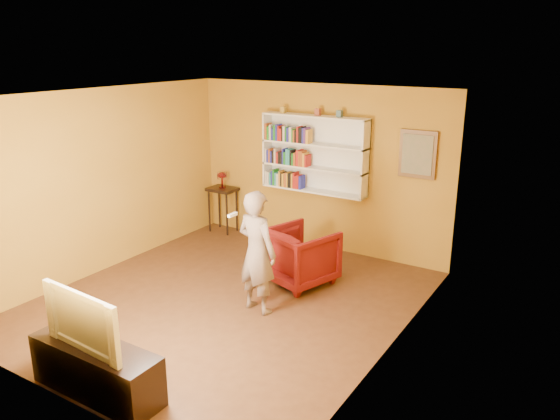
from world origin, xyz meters
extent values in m
cube|color=#432715|center=(0.00, 0.00, -0.06)|extent=(5.30, 5.80, 0.12)
cube|color=#A2731E|center=(0.00, 2.52, 1.35)|extent=(5.30, 0.04, 2.70)
cube|color=#A2731E|center=(0.00, -2.52, 1.35)|extent=(5.30, 0.04, 2.70)
cube|color=#A2731E|center=(-2.27, 0.00, 1.35)|extent=(0.04, 5.80, 2.70)
cube|color=#A2731E|center=(2.27, 0.00, 1.35)|extent=(0.04, 5.80, 2.70)
cube|color=white|center=(0.00, 0.00, 2.73)|extent=(5.30, 5.80, 0.06)
cube|color=white|center=(0.00, 2.48, 1.60)|extent=(1.80, 0.03, 1.20)
cube|color=white|center=(-0.89, 2.35, 1.60)|extent=(0.03, 0.28, 1.20)
cube|color=white|center=(0.89, 2.35, 1.60)|extent=(0.03, 0.28, 1.20)
cube|color=white|center=(0.00, 2.35, 1.00)|extent=(1.80, 0.28, 0.03)
cube|color=white|center=(0.00, 2.35, 1.38)|extent=(1.80, 0.28, 0.03)
cube|color=white|center=(0.00, 2.35, 1.76)|extent=(1.80, 0.28, 0.03)
cube|color=white|center=(0.00, 2.35, 2.20)|extent=(1.80, 0.28, 0.03)
cube|color=beige|center=(-0.85, 2.30, 1.13)|extent=(0.03, 0.17, 0.23)
cube|color=beige|center=(-0.81, 2.30, 1.12)|extent=(0.04, 0.16, 0.21)
cube|color=teal|center=(-0.76, 2.29, 1.12)|extent=(0.03, 0.15, 0.20)
cube|color=#21259B|center=(-0.73, 2.30, 1.13)|extent=(0.03, 0.15, 0.24)
cube|color=#19721F|center=(-0.69, 2.30, 1.15)|extent=(0.04, 0.15, 0.27)
cube|color=teal|center=(-0.66, 2.29, 1.13)|extent=(0.03, 0.15, 0.22)
cube|color=beige|center=(-0.62, 2.30, 1.12)|extent=(0.04, 0.16, 0.21)
cube|color=gold|center=(-0.58, 2.29, 1.14)|extent=(0.03, 0.15, 0.26)
cube|color=black|center=(-0.55, 2.31, 1.13)|extent=(0.03, 0.18, 0.23)
cube|color=gold|center=(-0.51, 2.31, 1.12)|extent=(0.04, 0.19, 0.22)
cube|color=#9F4B1D|center=(-0.47, 2.31, 1.13)|extent=(0.04, 0.17, 0.24)
cube|color=gold|center=(-0.43, 2.29, 1.14)|extent=(0.02, 0.15, 0.25)
cube|color=black|center=(-0.40, 2.31, 1.13)|extent=(0.03, 0.17, 0.24)
cube|color=black|center=(-0.37, 2.30, 1.14)|extent=(0.02, 0.16, 0.25)
cube|color=gold|center=(-0.34, 2.30, 1.14)|extent=(0.03, 0.15, 0.24)
cube|color=#A91F1A|center=(-0.30, 2.30, 1.15)|extent=(0.03, 0.17, 0.26)
cube|color=#A91F1A|center=(-0.27, 2.31, 1.12)|extent=(0.04, 0.18, 0.21)
cube|color=#A91F1A|center=(-0.23, 2.29, 1.13)|extent=(0.03, 0.15, 0.23)
cube|color=#21259B|center=(-0.19, 2.30, 1.12)|extent=(0.04, 0.16, 0.22)
cube|color=beige|center=(-0.85, 2.31, 1.51)|extent=(0.03, 0.18, 0.24)
cube|color=#21259B|center=(-0.81, 2.31, 1.50)|extent=(0.04, 0.18, 0.21)
cube|color=#9F4B1D|center=(-0.78, 2.30, 1.51)|extent=(0.03, 0.16, 0.23)
cube|color=#21259B|center=(-0.74, 2.31, 1.49)|extent=(0.03, 0.17, 0.19)
cube|color=black|center=(-0.71, 2.30, 1.49)|extent=(0.03, 0.16, 0.20)
cube|color=beige|center=(-0.67, 2.30, 1.52)|extent=(0.03, 0.15, 0.25)
cube|color=#A91F1A|center=(-0.63, 2.31, 1.49)|extent=(0.04, 0.18, 0.19)
cube|color=black|center=(-0.59, 2.30, 1.49)|extent=(0.02, 0.15, 0.19)
cube|color=black|center=(-0.55, 2.30, 1.50)|extent=(0.04, 0.16, 0.21)
cube|color=#21259B|center=(-0.51, 2.30, 1.52)|extent=(0.02, 0.16, 0.26)
cube|color=#19721F|center=(-0.48, 2.29, 1.50)|extent=(0.04, 0.14, 0.21)
cube|color=teal|center=(-0.44, 2.29, 1.52)|extent=(0.04, 0.15, 0.26)
cube|color=teal|center=(-0.40, 2.30, 1.52)|extent=(0.03, 0.15, 0.25)
cube|color=black|center=(-0.36, 2.30, 1.52)|extent=(0.03, 0.16, 0.25)
cube|color=#19721F|center=(-0.33, 2.30, 1.50)|extent=(0.03, 0.17, 0.20)
cube|color=#9F4B1D|center=(-0.29, 2.30, 1.50)|extent=(0.04, 0.15, 0.21)
cube|color=#A91F1A|center=(-0.24, 2.31, 1.52)|extent=(0.04, 0.19, 0.26)
cube|color=#9F4B1D|center=(-0.20, 2.31, 1.52)|extent=(0.03, 0.18, 0.25)
cube|color=#9F4B1D|center=(-0.16, 2.30, 1.52)|extent=(0.03, 0.17, 0.25)
cube|color=gold|center=(-0.13, 2.31, 1.50)|extent=(0.03, 0.18, 0.22)
cube|color=#A91F1A|center=(-0.09, 2.31, 1.49)|extent=(0.03, 0.18, 0.19)
cube|color=#9F4B1D|center=(-0.84, 2.30, 1.91)|extent=(0.04, 0.17, 0.26)
cube|color=#19721F|center=(-0.80, 2.30, 1.88)|extent=(0.04, 0.16, 0.22)
cube|color=beige|center=(-0.76, 2.30, 1.90)|extent=(0.03, 0.16, 0.25)
cube|color=#21259B|center=(-0.72, 2.31, 1.87)|extent=(0.03, 0.18, 0.19)
cube|color=#19721F|center=(-0.68, 2.29, 1.90)|extent=(0.04, 0.15, 0.25)
cube|color=#21259B|center=(-0.64, 2.30, 1.91)|extent=(0.03, 0.16, 0.26)
cube|color=#A91F1A|center=(-0.60, 2.31, 1.90)|extent=(0.03, 0.18, 0.24)
cube|color=#A91F1A|center=(-0.56, 2.31, 1.87)|extent=(0.04, 0.19, 0.20)
cube|color=black|center=(-0.53, 2.30, 1.90)|extent=(0.02, 0.17, 0.25)
cube|color=beige|center=(-0.49, 2.30, 1.90)|extent=(0.04, 0.16, 0.25)
cube|color=#19721F|center=(-0.46, 2.29, 1.89)|extent=(0.02, 0.14, 0.23)
cube|color=#21259B|center=(-0.42, 2.31, 1.89)|extent=(0.04, 0.19, 0.23)
cube|color=beige|center=(-0.37, 2.30, 1.89)|extent=(0.04, 0.16, 0.24)
cube|color=#19721F|center=(-0.34, 2.31, 1.88)|extent=(0.02, 0.18, 0.21)
cube|color=#9F4B1D|center=(-0.31, 2.30, 1.87)|extent=(0.02, 0.16, 0.20)
cube|color=black|center=(-0.28, 2.30, 1.87)|extent=(0.03, 0.16, 0.19)
cube|color=#A91F1A|center=(-0.24, 2.30, 1.90)|extent=(0.03, 0.16, 0.26)
cube|color=black|center=(-0.20, 2.30, 1.90)|extent=(0.04, 0.16, 0.24)
cube|color=black|center=(-0.17, 2.30, 1.90)|extent=(0.02, 0.16, 0.26)
cube|color=#21259B|center=(-0.14, 2.30, 1.89)|extent=(0.03, 0.17, 0.24)
cube|color=#51297C|center=(-0.11, 2.30, 1.90)|extent=(0.04, 0.17, 0.25)
cube|color=gold|center=(-0.07, 2.30, 1.88)|extent=(0.04, 0.15, 0.22)
cube|color=#A98A30|center=(-0.58, 2.35, 2.26)|extent=(0.07, 0.07, 0.10)
cube|color=brown|center=(0.05, 2.35, 2.27)|extent=(0.08, 0.08, 0.11)
cube|color=#446371|center=(0.43, 2.35, 2.27)|extent=(0.08, 0.08, 0.11)
cube|color=brown|center=(1.65, 2.46, 1.75)|extent=(0.55, 0.04, 0.70)
cube|color=gray|center=(1.65, 2.44, 1.75)|extent=(0.45, 0.02, 0.58)
cylinder|color=black|center=(-2.00, 2.10, 0.38)|extent=(0.04, 0.04, 0.76)
cylinder|color=black|center=(-1.60, 2.10, 0.38)|extent=(0.04, 0.04, 0.76)
cylinder|color=black|center=(-2.00, 2.40, 0.38)|extent=(0.04, 0.04, 0.76)
cylinder|color=black|center=(-1.60, 2.40, 0.38)|extent=(0.04, 0.04, 0.76)
cube|color=black|center=(-1.80, 2.25, 0.79)|extent=(0.50, 0.38, 0.05)
cylinder|color=maroon|center=(-1.80, 2.25, 0.83)|extent=(0.12, 0.12, 0.02)
cylinder|color=maroon|center=(-1.80, 2.25, 0.92)|extent=(0.03, 0.03, 0.15)
ellipsoid|color=maroon|center=(-1.80, 2.25, 1.05)|extent=(0.17, 0.17, 0.11)
cylinder|color=beige|center=(-1.72, 2.25, 1.04)|extent=(0.01, 0.01, 0.12)
cylinder|color=beige|center=(-1.73, 2.29, 1.04)|extent=(0.01, 0.01, 0.12)
cylinder|color=beige|center=(-1.76, 2.32, 1.04)|extent=(0.01, 0.01, 0.12)
cylinder|color=beige|center=(-1.80, 2.33, 1.04)|extent=(0.01, 0.01, 0.12)
cylinder|color=beige|center=(-1.84, 2.32, 1.04)|extent=(0.01, 0.01, 0.12)
cylinder|color=beige|center=(-1.87, 2.29, 1.04)|extent=(0.01, 0.01, 0.12)
cylinder|color=beige|center=(-1.88, 2.25, 1.04)|extent=(0.01, 0.01, 0.12)
cylinder|color=beige|center=(-1.87, 2.21, 1.04)|extent=(0.01, 0.01, 0.12)
cylinder|color=beige|center=(-1.84, 2.18, 1.04)|extent=(0.01, 0.01, 0.12)
cylinder|color=beige|center=(-1.80, 2.17, 1.04)|extent=(0.01, 0.01, 0.12)
cylinder|color=beige|center=(-1.76, 2.18, 1.04)|extent=(0.01, 0.01, 0.12)
cylinder|color=beige|center=(-1.73, 2.21, 1.04)|extent=(0.01, 0.01, 0.12)
imported|color=#4E0509|center=(0.51, 1.05, 0.40)|extent=(1.09, 1.11, 0.81)
imported|color=#69574D|center=(0.48, 0.02, 0.80)|extent=(0.63, 0.47, 1.59)
cube|color=white|center=(0.29, -0.21, 1.31)|extent=(0.04, 0.15, 0.04)
cube|color=black|center=(0.13, -2.25, 0.26)|extent=(1.44, 0.43, 0.51)
imported|color=black|center=(0.13, -2.25, 0.82)|extent=(1.05, 0.20, 0.60)
camera|label=1|loc=(4.10, -5.21, 3.29)|focal=35.00mm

